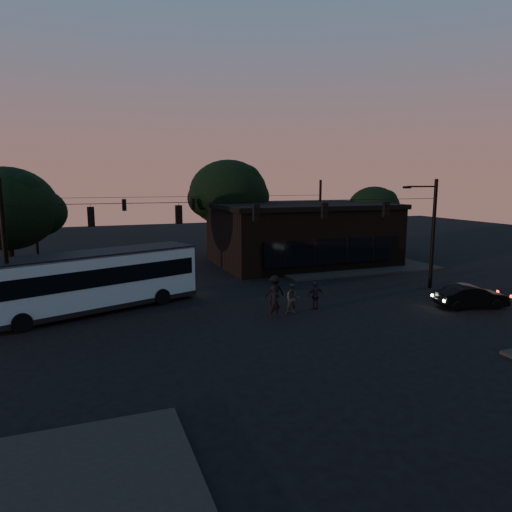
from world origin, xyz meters
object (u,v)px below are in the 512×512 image
object	(u,v)px
building	(302,234)
pedestrian_d	(275,291)
bus	(93,278)
pedestrian_a	(274,302)
pedestrian_b	(293,299)
pedestrian_c	(316,295)
car	(471,296)

from	to	relation	value
building	pedestrian_d	xyz separation A→B (m)	(-8.07, -12.62, -1.77)
bus	pedestrian_a	bearing A→B (deg)	-48.97
pedestrian_b	pedestrian_c	world-z (taller)	pedestrian_b
building	pedestrian_d	world-z (taller)	building
bus	pedestrian_a	size ratio (longest dim) A/B	6.86
bus	pedestrian_c	world-z (taller)	bus
pedestrian_c	pedestrian_a	bearing A→B (deg)	15.99
building	pedestrian_c	bearing A→B (deg)	-113.49
pedestrian_b	pedestrian_a	bearing A→B (deg)	-144.42
pedestrian_d	pedestrian_b	bearing A→B (deg)	97.29
car	pedestrian_c	world-z (taller)	pedestrian_c
car	pedestrian_d	bearing A→B (deg)	81.16
car	pedestrian_d	world-z (taller)	pedestrian_d
pedestrian_c	car	bearing A→B (deg)	162.63
car	pedestrian_d	distance (m)	11.54
building	bus	bearing A→B (deg)	-151.55
pedestrian_a	pedestrian_d	size ratio (longest dim) A/B	0.95
car	pedestrian_a	bearing A→B (deg)	92.31
pedestrian_b	pedestrian_d	xyz separation A→B (m)	(-0.36, 1.73, 0.08)
car	building	bearing A→B (deg)	21.83
pedestrian_b	pedestrian_d	size ratio (longest dim) A/B	0.91
car	pedestrian_d	xyz separation A→B (m)	(-10.71, 4.28, 0.26)
building	bus	size ratio (longest dim) A/B	1.26
car	pedestrian_a	world-z (taller)	pedestrian_a
building	pedestrian_d	size ratio (longest dim) A/B	8.20
building	pedestrian_d	bearing A→B (deg)	-122.59
pedestrian_b	pedestrian_c	bearing A→B (deg)	32.68
bus	pedestrian_c	distance (m)	12.73
building	pedestrian_a	world-z (taller)	building
car	pedestrian_c	distance (m)	9.20
pedestrian_b	pedestrian_c	size ratio (longest dim) A/B	1.04
building	car	world-z (taller)	building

